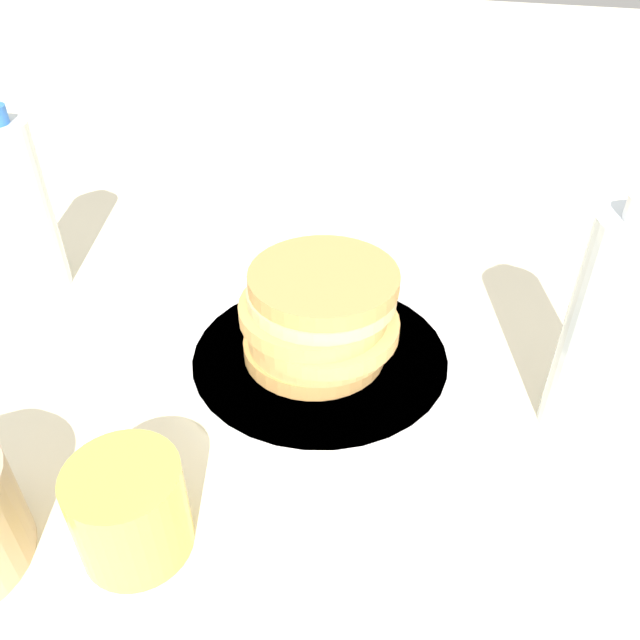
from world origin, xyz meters
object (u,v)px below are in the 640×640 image
juice_glass (130,510)px  water_bottle_near (609,332)px  plate (320,357)px  water_bottle_mid (20,209)px  pancake_stack (319,316)px

juice_glass → water_bottle_near: bearing=125.6°
plate → juice_glass: juice_glass is taller
plate → water_bottle_mid: water_bottle_mid is taller
juice_glass → water_bottle_near: 0.39m
water_bottle_mid → plate: bearing=83.5°
pancake_stack → juice_glass: (0.23, -0.07, -0.02)m
water_bottle_near → water_bottle_mid: 0.61m
juice_glass → water_bottle_near: water_bottle_near is taller
juice_glass → water_bottle_mid: bearing=-133.6°
plate → water_bottle_near: bearing=87.7°
water_bottle_near → water_bottle_mid: size_ratio=1.05×
pancake_stack → juice_glass: 0.25m
plate → water_bottle_mid: 0.37m
pancake_stack → water_bottle_near: bearing=87.9°
plate → pancake_stack: (0.00, -0.00, 0.05)m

